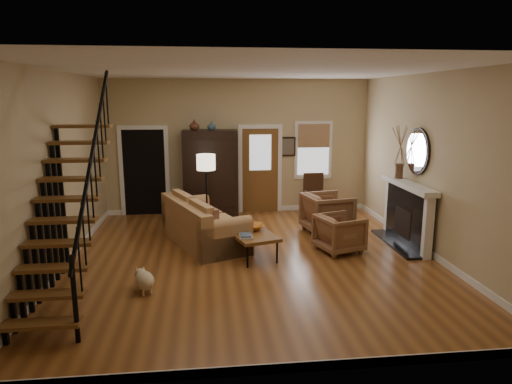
{
  "coord_description": "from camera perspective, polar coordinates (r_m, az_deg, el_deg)",
  "views": [
    {
      "loc": [
        -0.82,
        -7.76,
        2.86
      ],
      "look_at": [
        0.1,
        0.4,
        1.15
      ],
      "focal_mm": 32.0,
      "sensor_mm": 36.0,
      "label": 1
    }
  ],
  "objects": [
    {
      "name": "room",
      "position": [
        9.63,
        -3.96,
        3.65
      ],
      "size": [
        7.0,
        7.33,
        3.3
      ],
      "color": "brown",
      "rests_on": "ground"
    },
    {
      "name": "staircase",
      "position": [
        6.87,
        -22.9,
        0.25
      ],
      "size": [
        0.94,
        2.8,
        3.2
      ],
      "primitive_type": null,
      "color": "brown",
      "rests_on": "ground"
    },
    {
      "name": "fireplace",
      "position": [
        9.4,
        18.62,
        -1.91
      ],
      "size": [
        0.33,
        1.95,
        2.3
      ],
      "color": "black",
      "rests_on": "ground"
    },
    {
      "name": "armoire",
      "position": [
        11.06,
        -5.73,
        2.29
      ],
      "size": [
        1.3,
        0.6,
        2.1
      ],
      "primitive_type": null,
      "color": "black",
      "rests_on": "ground"
    },
    {
      "name": "vase_a",
      "position": [
        10.83,
        -7.72,
        8.3
      ],
      "size": [
        0.24,
        0.24,
        0.25
      ],
      "primitive_type": "imported",
      "color": "#4C2619",
      "rests_on": "armoire"
    },
    {
      "name": "vase_b",
      "position": [
        10.83,
        -5.58,
        8.25
      ],
      "size": [
        0.2,
        0.2,
        0.21
      ],
      "primitive_type": "imported",
      "color": "#334C60",
      "rests_on": "armoire"
    },
    {
      "name": "sofa",
      "position": [
        9.1,
        -6.55,
        -3.79
      ],
      "size": [
        1.79,
        2.53,
        0.86
      ],
      "primitive_type": null,
      "rotation": [
        0.0,
        0.0,
        0.38
      ],
      "color": "tan",
      "rests_on": "ground"
    },
    {
      "name": "coffee_table",
      "position": [
        8.38,
        -0.65,
        -6.53
      ],
      "size": [
        1.02,
        1.35,
        0.46
      ],
      "primitive_type": null,
      "rotation": [
        0.0,
        0.0,
        0.3
      ],
      "color": "brown",
      "rests_on": "ground"
    },
    {
      "name": "bowl",
      "position": [
        8.45,
        -0.41,
        -4.4
      ],
      "size": [
        0.41,
        0.41,
        0.1
      ],
      "primitive_type": "imported",
      "color": "#C56717",
      "rests_on": "coffee_table"
    },
    {
      "name": "books",
      "position": [
        8.01,
        -1.29,
        -5.49
      ],
      "size": [
        0.22,
        0.3,
        0.06
      ],
      "primitive_type": null,
      "color": "beige",
      "rests_on": "coffee_table"
    },
    {
      "name": "armchair_left",
      "position": [
        8.74,
        10.41,
        -5.09
      ],
      "size": [
        0.97,
        0.96,
        0.71
      ],
      "primitive_type": "imported",
      "rotation": [
        0.0,
        0.0,
        1.88
      ],
      "color": "brown",
      "rests_on": "ground"
    },
    {
      "name": "armchair_right",
      "position": [
        9.88,
        8.9,
        -2.63
      ],
      "size": [
        1.1,
        1.08,
        0.86
      ],
      "primitive_type": "imported",
      "rotation": [
        0.0,
        0.0,
        1.76
      ],
      "color": "brown",
      "rests_on": "ground"
    },
    {
      "name": "floor_lamp",
      "position": [
        9.66,
        -6.19,
        -0.31
      ],
      "size": [
        0.44,
        0.44,
        1.7
      ],
      "primitive_type": null,
      "rotation": [
        0.0,
        0.0,
        0.13
      ],
      "color": "black",
      "rests_on": "ground"
    },
    {
      "name": "side_chair",
      "position": [
        11.28,
        7.4,
        -0.35
      ],
      "size": [
        0.54,
        0.54,
        1.02
      ],
      "primitive_type": null,
      "color": "#371F11",
      "rests_on": "ground"
    },
    {
      "name": "dog",
      "position": [
        7.12,
        -13.74,
        -10.84
      ],
      "size": [
        0.43,
        0.52,
        0.33
      ],
      "primitive_type": null,
      "rotation": [
        0.0,
        0.0,
        0.41
      ],
      "color": "beige",
      "rests_on": "ground"
    }
  ]
}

